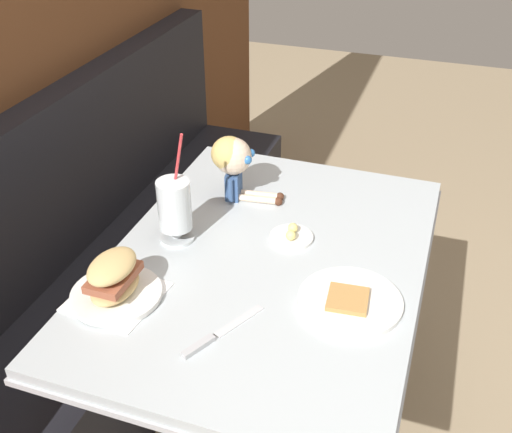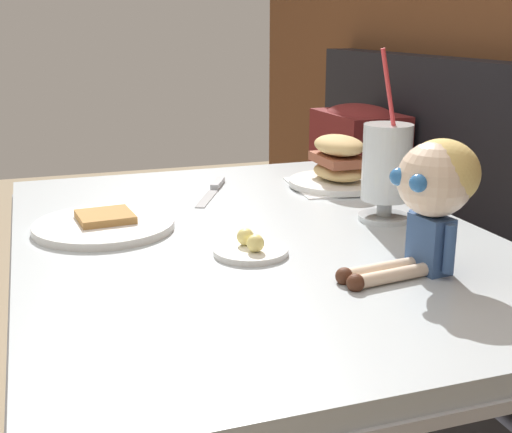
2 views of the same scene
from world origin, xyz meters
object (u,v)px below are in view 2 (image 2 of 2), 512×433
Objects in this scene: sandwich_plate at (338,166)px; butter_knife at (215,187)px; backpack at (355,167)px; milkshake_glass at (386,168)px; seated_doll at (434,187)px; butter_saucer at (251,249)px; toast_plate at (104,225)px.

sandwich_plate is 0.28m from butter_knife.
butter_knife is 0.74m from backpack.
milkshake_glass is 0.28m from sandwich_plate.
sandwich_plate reaches higher than backpack.
seated_doll reaches higher than sandwich_plate.
seated_doll is at bearing 55.65° from butter_saucer.
sandwich_plate is 0.98× the size of seated_doll.
backpack is (-0.45, 0.58, -0.09)m from butter_knife.
backpack is (-0.51, 0.31, -0.13)m from sandwich_plate.
seated_doll reaches higher than toast_plate.
butter_saucer reaches higher than toast_plate.
backpack reaches higher than butter_saucer.
butter_knife is at bearing -52.18° from backpack.
sandwich_plate is (-0.27, 0.03, -0.05)m from milkshake_glass.
butter_saucer is at bearing -41.62° from sandwich_plate.
toast_plate is 2.08× the size of butter_saucer.
milkshake_glass is at bearing -7.15° from sandwich_plate.
butter_saucer is 0.44m from butter_knife.
sandwich_plate is (-0.16, 0.54, 0.04)m from toast_plate.
butter_knife is (-0.43, 0.06, -0.00)m from butter_saucer.
backpack is at bearing 128.46° from toast_plate.
sandwich_plate is at bearing 106.57° from toast_plate.
toast_plate is at bearing -50.18° from butter_knife.
butter_knife is at bearing -103.10° from sandwich_plate.
sandwich_plate is 0.54× the size of backpack.
sandwich_plate reaches higher than butter_knife.
sandwich_plate is 1.01× the size of butter_knife.
backpack is at bearing 158.37° from seated_doll.
milkshake_glass reaches higher than backpack.
backpack is at bearing 127.82° from butter_knife.
milkshake_glass is at bearing 77.69° from toast_plate.
backpack is (-1.04, 0.41, -0.21)m from seated_doll.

